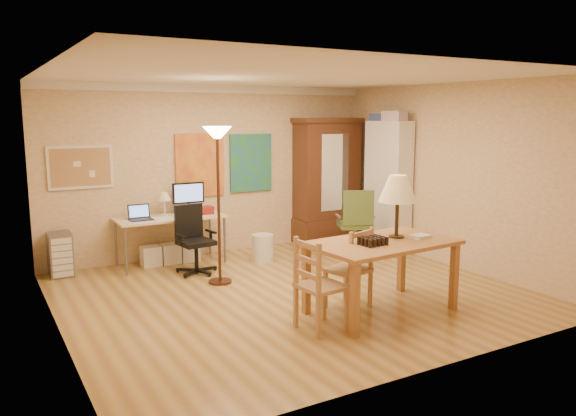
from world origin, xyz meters
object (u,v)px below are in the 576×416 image
dining_table (388,226)px  armoire (327,189)px  bookshelf (388,187)px  computer_desk (172,235)px  office_chair_green (355,238)px  office_chair_black (195,255)px

dining_table → armoire: bearing=67.6°
armoire → bookshelf: armoire is taller
computer_desk → armoire: (2.86, 0.08, 0.51)m
bookshelf → armoire: bearing=117.7°
computer_desk → bookshelf: bookshelf is taller
dining_table → bookshelf: bookshelf is taller
office_chair_green → bookshelf: 1.06m
armoire → bookshelf: 1.15m
dining_table → bookshelf: size_ratio=0.80×
office_chair_black → bookshelf: (3.28, -0.26, 0.80)m
dining_table → office_chair_black: dining_table is taller
armoire → bookshelf: (0.53, -1.01, 0.11)m
dining_table → computer_desk: 3.60m
dining_table → bookshelf: (1.90, 2.29, 0.08)m
computer_desk → armoire: bearing=1.6°
office_chair_black → armoire: 2.93m
office_chair_green → armoire: bearing=80.6°
office_chair_black → armoire: armoire is taller
armoire → bookshelf: size_ratio=1.02×
dining_table → office_chair_green: bearing=61.8°
office_chair_black → office_chair_green: 2.58m
computer_desk → office_chair_black: computer_desk is taller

